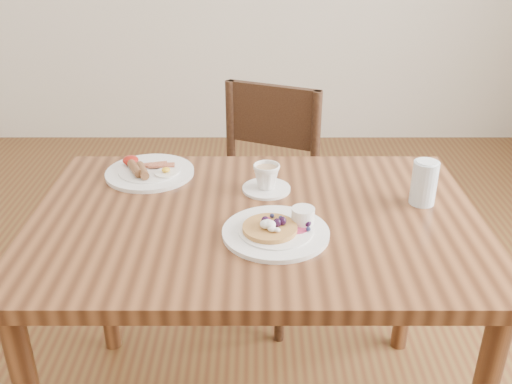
{
  "coord_description": "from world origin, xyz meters",
  "views": [
    {
      "loc": [
        0.0,
        -1.33,
        1.49
      ],
      "look_at": [
        0.0,
        0.0,
        0.82
      ],
      "focal_mm": 40.0,
      "sensor_mm": 36.0,
      "label": 1
    }
  ],
  "objects_px": {
    "chair_far": "(259,191)",
    "water_glass": "(424,183)",
    "pancake_plate": "(278,229)",
    "breakfast_plate": "(148,171)",
    "teacup_saucer": "(266,179)",
    "dining_table": "(256,247)"
  },
  "relations": [
    {
      "from": "breakfast_plate",
      "to": "teacup_saucer",
      "type": "bearing_deg",
      "value": -16.46
    },
    {
      "from": "dining_table",
      "to": "pancake_plate",
      "type": "height_order",
      "value": "pancake_plate"
    },
    {
      "from": "chair_far",
      "to": "teacup_saucer",
      "type": "relative_size",
      "value": 6.29
    },
    {
      "from": "chair_far",
      "to": "teacup_saucer",
      "type": "height_order",
      "value": "chair_far"
    },
    {
      "from": "dining_table",
      "to": "water_glass",
      "type": "distance_m",
      "value": 0.49
    },
    {
      "from": "water_glass",
      "to": "teacup_saucer",
      "type": "bearing_deg",
      "value": 169.37
    },
    {
      "from": "teacup_saucer",
      "to": "water_glass",
      "type": "relative_size",
      "value": 1.13
    },
    {
      "from": "chair_far",
      "to": "pancake_plate",
      "type": "xyz_separation_m",
      "value": [
        0.04,
        -0.75,
        0.27
      ]
    },
    {
      "from": "breakfast_plate",
      "to": "water_glass",
      "type": "relative_size",
      "value": 2.18
    },
    {
      "from": "teacup_saucer",
      "to": "water_glass",
      "type": "xyz_separation_m",
      "value": [
        0.43,
        -0.08,
        0.03
      ]
    },
    {
      "from": "chair_far",
      "to": "water_glass",
      "type": "xyz_separation_m",
      "value": [
        0.45,
        -0.59,
        0.32
      ]
    },
    {
      "from": "pancake_plate",
      "to": "water_glass",
      "type": "relative_size",
      "value": 2.18
    },
    {
      "from": "breakfast_plate",
      "to": "pancake_plate",
      "type": "bearing_deg",
      "value": -42.75
    },
    {
      "from": "pancake_plate",
      "to": "breakfast_plate",
      "type": "height_order",
      "value": "pancake_plate"
    },
    {
      "from": "chair_far",
      "to": "breakfast_plate",
      "type": "xyz_separation_m",
      "value": [
        -0.34,
        -0.4,
        0.27
      ]
    },
    {
      "from": "dining_table",
      "to": "teacup_saucer",
      "type": "height_order",
      "value": "teacup_saucer"
    },
    {
      "from": "chair_far",
      "to": "dining_table",
      "type": "bearing_deg",
      "value": 111.76
    },
    {
      "from": "dining_table",
      "to": "pancake_plate",
      "type": "xyz_separation_m",
      "value": [
        0.05,
        -0.1,
        0.11
      ]
    },
    {
      "from": "teacup_saucer",
      "to": "dining_table",
      "type": "bearing_deg",
      "value": -101.16
    },
    {
      "from": "chair_far",
      "to": "teacup_saucer",
      "type": "distance_m",
      "value": 0.58
    },
    {
      "from": "pancake_plate",
      "to": "breakfast_plate",
      "type": "xyz_separation_m",
      "value": [
        -0.39,
        0.36,
        -0.0
      ]
    },
    {
      "from": "dining_table",
      "to": "teacup_saucer",
      "type": "xyz_separation_m",
      "value": [
        0.03,
        0.15,
        0.13
      ]
    }
  ]
}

